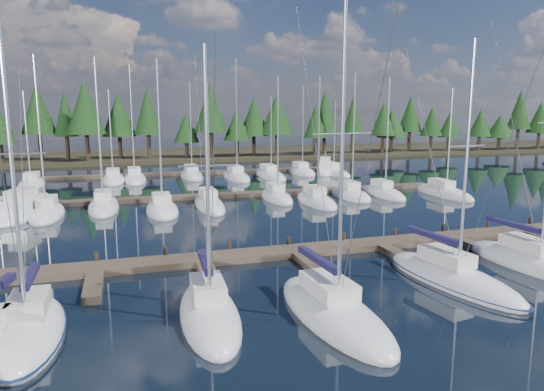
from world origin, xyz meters
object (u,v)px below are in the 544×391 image
object	(u,v)px
front_sailboat_1	(29,332)
front_sailboat_5	(532,263)
motor_yacht_right	(325,170)
front_sailboat_4	(451,278)
front_sailboat_2	(209,314)
main_dock	(297,254)
front_sailboat_3	(333,312)
motor_yacht_left	(25,212)

from	to	relation	value
front_sailboat_1	front_sailboat_5	size ratio (longest dim) A/B	0.89
front_sailboat_5	motor_yacht_right	bearing A→B (deg)	82.41
front_sailboat_4	front_sailboat_2	bearing A→B (deg)	-176.46
motor_yacht_right	front_sailboat_5	bearing A→B (deg)	-97.59
main_dock	front_sailboat_2	bearing A→B (deg)	-132.20
front_sailboat_3	motor_yacht_right	world-z (taller)	front_sailboat_3
front_sailboat_4	front_sailboat_5	size ratio (longest dim) A/B	0.87
front_sailboat_1	front_sailboat_3	xyz separation A→B (m)	(12.55, -1.78, -0.00)
front_sailboat_4	motor_yacht_left	xyz separation A→B (m)	(-24.84, 24.81, 0.19)
front_sailboat_1	front_sailboat_4	distance (m)	20.47
front_sailboat_1	front_sailboat_5	world-z (taller)	front_sailboat_5
main_dock	front_sailboat_2	world-z (taller)	front_sailboat_2
motor_yacht_left	front_sailboat_4	bearing A→B (deg)	-44.97
motor_yacht_right	front_sailboat_3	bearing A→B (deg)	-113.02
front_sailboat_4	motor_yacht_right	size ratio (longest dim) A/B	1.61
front_sailboat_2	front_sailboat_3	size ratio (longest dim) A/B	0.84
main_dock	front_sailboat_3	xyz separation A→B (m)	(-1.63, -9.04, 0.08)
front_sailboat_2	front_sailboat_4	distance (m)	13.23
motor_yacht_left	motor_yacht_right	xyz separation A→B (m)	(36.90, 20.00, -0.02)
front_sailboat_1	motor_yacht_left	xyz separation A→B (m)	(-4.37, 25.24, 0.18)
front_sailboat_2	front_sailboat_3	bearing A→B (deg)	-14.84
main_dock	front_sailboat_1	size ratio (longest dim) A/B	3.23
front_sailboat_1	front_sailboat_4	bearing A→B (deg)	1.21
front_sailboat_4	motor_yacht_left	distance (m)	35.11
front_sailboat_3	motor_yacht_right	bearing A→B (deg)	66.98
main_dock	motor_yacht_right	world-z (taller)	motor_yacht_right
front_sailboat_3	front_sailboat_5	size ratio (longest dim) A/B	0.97
motor_yacht_right	front_sailboat_4	bearing A→B (deg)	-105.07
front_sailboat_1	front_sailboat_3	bearing A→B (deg)	-8.09
front_sailboat_1	motor_yacht_right	world-z (taller)	front_sailboat_1
front_sailboat_1	motor_yacht_left	bearing A→B (deg)	99.83
front_sailboat_3	front_sailboat_5	bearing A→B (deg)	11.85
main_dock	front_sailboat_3	bearing A→B (deg)	-100.25
front_sailboat_3	front_sailboat_4	xyz separation A→B (m)	(7.91, 2.22, -0.01)
front_sailboat_3	motor_yacht_left	world-z (taller)	front_sailboat_3
main_dock	motor_yacht_left	xyz separation A→B (m)	(-18.56, 17.99, 0.26)
front_sailboat_1	motor_yacht_right	distance (m)	55.72
front_sailboat_1	front_sailboat_3	size ratio (longest dim) A/B	0.92
front_sailboat_5	motor_yacht_left	xyz separation A→B (m)	(-31.03, 24.07, 0.17)
main_dock	front_sailboat_3	size ratio (longest dim) A/B	2.96
main_dock	front_sailboat_1	bearing A→B (deg)	-152.93
motor_yacht_left	motor_yacht_right	world-z (taller)	motor_yacht_left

